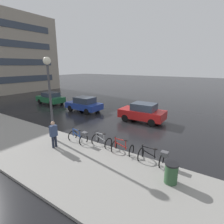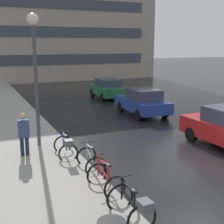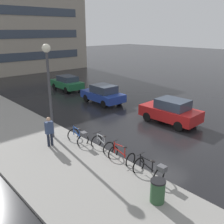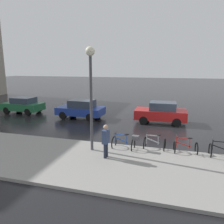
# 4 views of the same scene
# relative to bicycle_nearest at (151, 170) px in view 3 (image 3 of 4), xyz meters

# --- Properties ---
(ground_plane) EXTENTS (140.00, 140.00, 0.00)m
(ground_plane) POSITION_rel_bicycle_nearest_xyz_m (3.89, 2.07, -0.49)
(ground_plane) COLOR black
(bicycle_nearest) EXTENTS (0.77, 1.41, 0.99)m
(bicycle_nearest) POSITION_rel_bicycle_nearest_xyz_m (0.00, 0.00, 0.00)
(bicycle_nearest) COLOR black
(bicycle_nearest) RESTS_ON ground
(bicycle_second) EXTENTS (0.80, 1.18, 1.00)m
(bicycle_second) POSITION_rel_bicycle_nearest_xyz_m (0.08, 1.82, -0.10)
(bicycle_second) COLOR black
(bicycle_second) RESTS_ON ground
(bicycle_third) EXTENTS (0.77, 1.13, 0.93)m
(bicycle_third) POSITION_rel_bicycle_nearest_xyz_m (0.20, 3.35, -0.10)
(bicycle_third) COLOR black
(bicycle_third) RESTS_ON ground
(bicycle_farthest) EXTENTS (0.82, 1.42, 0.95)m
(bicycle_farthest) POSITION_rel_bicycle_nearest_xyz_m (-0.22, 4.78, -0.00)
(bicycle_farthest) COLOR black
(bicycle_farthest) RESTS_ON ground
(car_red) EXTENTS (1.99, 3.97, 1.65)m
(car_red) POSITION_rel_bicycle_nearest_xyz_m (6.22, 3.40, 0.34)
(car_red) COLOR #AD1919
(car_red) RESTS_ON ground
(car_blue) EXTENTS (1.99, 4.00, 1.57)m
(car_blue) POSITION_rel_bicycle_nearest_xyz_m (6.00, 10.08, 0.30)
(car_blue) COLOR navy
(car_blue) RESTS_ON ground
(car_green) EXTENTS (1.91, 3.84, 1.51)m
(car_green) POSITION_rel_bicycle_nearest_xyz_m (6.37, 16.18, 0.28)
(car_green) COLOR #1E6038
(car_green) RESTS_ON ground
(pedestrian) EXTENTS (0.42, 0.28, 1.74)m
(pedestrian) POSITION_rel_bicycle_nearest_xyz_m (-1.60, 5.46, 0.49)
(pedestrian) COLOR #1E2333
(pedestrian) RESTS_ON ground
(streetlamp) EXTENTS (0.45, 0.45, 5.29)m
(streetlamp) POSITION_rel_bicycle_nearest_xyz_m (-0.88, 6.44, 3.23)
(streetlamp) COLOR #424247
(streetlamp) RESTS_ON ground
(trash_bin) EXTENTS (0.55, 0.55, 1.01)m
(trash_bin) POSITION_rel_bicycle_nearest_xyz_m (-1.06, -1.14, 0.02)
(trash_bin) COLOR #2D5133
(trash_bin) RESTS_ON ground
(building_facade_main) EXTENTS (20.79, 11.06, 13.70)m
(building_facade_main) POSITION_rel_bicycle_nearest_xyz_m (7.42, 33.50, 6.36)
(building_facade_main) COLOR #9E9384
(building_facade_main) RESTS_ON ground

